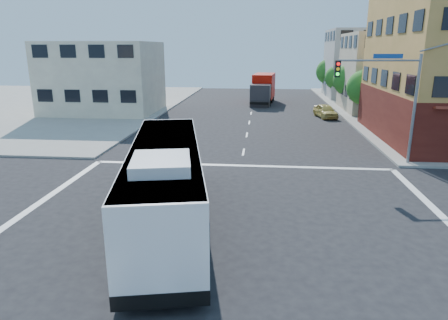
# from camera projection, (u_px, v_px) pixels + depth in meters

# --- Properties ---
(ground) EXTENTS (120.00, 120.00, 0.00)m
(ground) POSITION_uv_depth(u_px,v_px,m) (228.00, 230.00, 16.67)
(ground) COLOR black
(ground) RESTS_ON ground
(building_east_near) EXTENTS (12.06, 10.06, 9.00)m
(building_east_near) POSITION_uv_depth(u_px,v_px,m) (398.00, 73.00, 46.44)
(building_east_near) COLOR #C7B698
(building_east_near) RESTS_ON ground
(building_east_far) EXTENTS (12.06, 10.06, 10.00)m
(building_east_far) POSITION_uv_depth(u_px,v_px,m) (369.00, 64.00, 59.72)
(building_east_far) COLOR #9E9E99
(building_east_far) RESTS_ON ground
(building_west) EXTENTS (12.06, 10.06, 8.00)m
(building_west) POSITION_uv_depth(u_px,v_px,m) (103.00, 78.00, 45.87)
(building_west) COLOR beige
(building_west) RESTS_ON ground
(signal_mast_ne) EXTENTS (7.91, 1.13, 8.07)m
(signal_mast_ne) POSITION_uv_depth(u_px,v_px,m) (389.00, 87.00, 24.66)
(signal_mast_ne) COLOR slate
(signal_mast_ne) RESTS_ON ground
(street_tree_a) EXTENTS (3.60, 3.60, 5.53)m
(street_tree_a) POSITION_uv_depth(u_px,v_px,m) (366.00, 85.00, 41.35)
(street_tree_a) COLOR #341D12
(street_tree_a) RESTS_ON ground
(street_tree_b) EXTENTS (3.80, 3.80, 5.79)m
(street_tree_b) POSITION_uv_depth(u_px,v_px,m) (350.00, 78.00, 48.97)
(street_tree_b) COLOR #341D12
(street_tree_b) RESTS_ON ground
(street_tree_c) EXTENTS (3.40, 3.40, 5.29)m
(street_tree_c) POSITION_uv_depth(u_px,v_px,m) (338.00, 76.00, 56.72)
(street_tree_c) COLOR #341D12
(street_tree_c) RESTS_ON ground
(street_tree_d) EXTENTS (4.00, 4.00, 6.03)m
(street_tree_d) POSITION_uv_depth(u_px,v_px,m) (329.00, 70.00, 64.27)
(street_tree_d) COLOR #341D12
(street_tree_d) RESTS_ON ground
(transit_bus) EXTENTS (5.32, 13.22, 3.83)m
(transit_bus) POSITION_uv_depth(u_px,v_px,m) (166.00, 182.00, 16.82)
(transit_bus) COLOR black
(transit_bus) RESTS_ON ground
(box_truck) EXTENTS (3.39, 8.90, 3.91)m
(box_truck) POSITION_uv_depth(u_px,v_px,m) (263.00, 89.00, 54.10)
(box_truck) COLOR #26252A
(box_truck) RESTS_ON ground
(parked_car) EXTENTS (2.52, 4.48, 1.44)m
(parked_car) POSITION_uv_depth(u_px,v_px,m) (325.00, 111.00, 43.33)
(parked_car) COLOR tan
(parked_car) RESTS_ON ground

